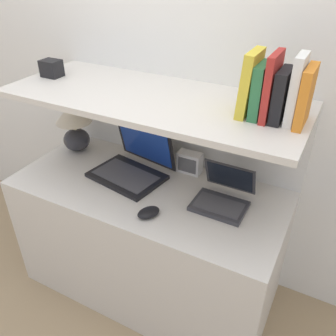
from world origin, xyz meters
name	(u,v)px	position (x,y,z in m)	size (l,w,h in m)	color
ground_plane	(121,324)	(0.00, 0.00, 0.00)	(12.00, 12.00, 0.00)	#9E8460
wall_back	(182,73)	(0.00, 0.70, 1.20)	(6.00, 0.05, 2.40)	white
desk	(149,240)	(0.00, 0.32, 0.36)	(1.39, 0.63, 0.72)	silver
back_riser	(176,178)	(0.00, 0.65, 0.58)	(1.39, 0.04, 1.15)	white
shelf	(152,98)	(0.00, 0.39, 1.17)	(1.39, 0.57, 0.03)	silver
table_lamp	(74,124)	(-0.57, 0.46, 0.89)	(0.21, 0.21, 0.29)	#2D2D33
laptop_large	(133,165)	(-0.13, 0.39, 0.77)	(0.42, 0.37, 0.25)	black
laptop_small	(223,196)	(0.38, 0.37, 0.76)	(0.25, 0.25, 0.18)	#333338
computer_mouse	(149,212)	(0.12, 0.13, 0.74)	(0.11, 0.13, 0.04)	black
router_box	(190,163)	(0.13, 0.55, 0.77)	(0.13, 0.07, 0.12)	white
book_orange	(306,97)	(0.65, 0.39, 1.29)	(0.03, 0.17, 0.22)	orange
book_white	(296,90)	(0.61, 0.39, 1.31)	(0.03, 0.13, 0.26)	silver
book_black	(281,96)	(0.56, 0.39, 1.28)	(0.04, 0.15, 0.20)	black
book_red	(272,87)	(0.52, 0.39, 1.31)	(0.03, 0.17, 0.25)	#A82823
book_green	(260,91)	(0.48, 0.39, 1.28)	(0.04, 0.15, 0.21)	#2D7042
book_yellow	(250,84)	(0.44, 0.39, 1.31)	(0.05, 0.16, 0.25)	gold
shelf_gadget	(52,68)	(-0.59, 0.39, 1.22)	(0.10, 0.08, 0.08)	black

